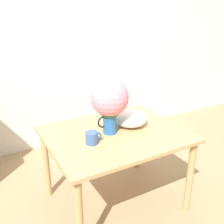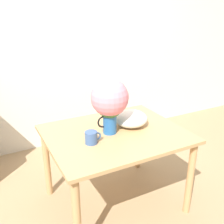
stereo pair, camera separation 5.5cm
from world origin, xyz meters
TOP-DOWN VIEW (x-y plane):
  - ground_plane at (0.00, 0.00)m, footprint 12.00×12.00m
  - wall_back at (0.00, 1.64)m, footprint 8.00×0.05m
  - table at (0.03, 0.20)m, footprint 1.16×0.95m
  - flower_vase at (-0.02, 0.22)m, footprint 0.31×0.31m
  - coffee_mug at (-0.23, 0.12)m, footprint 0.14×0.10m
  - white_bowl at (0.22, 0.26)m, footprint 0.30×0.30m

SIDE VIEW (x-z plane):
  - ground_plane at x=0.00m, z-range 0.00..0.00m
  - table at x=0.03m, z-range 0.27..1.01m
  - coffee_mug at x=-0.23m, z-range 0.74..0.84m
  - white_bowl at x=0.22m, z-range 0.74..0.88m
  - flower_vase at x=-0.02m, z-range 0.79..1.27m
  - wall_back at x=0.00m, z-range 0.00..2.60m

